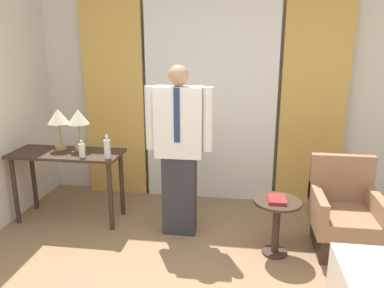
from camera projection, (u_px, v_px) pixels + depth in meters
wall_back at (211, 90)px, 4.57m from camera, size 10.00×0.06×2.70m
curtain_sheer_center at (210, 96)px, 4.46m from camera, size 1.56×0.06×2.58m
curtain_drape_left at (114, 94)px, 4.62m from camera, size 0.75×0.06×2.58m
curtain_drape_right at (314, 98)px, 4.30m from camera, size 0.75×0.06×2.58m
desk at (68, 164)px, 4.04m from camera, size 1.18×0.49×0.77m
table_lamp_left at (58, 118)px, 4.03m from camera, size 0.23×0.23×0.45m
table_lamp_right at (78, 119)px, 4.00m from camera, size 0.23×0.23×0.45m
bottle_near_edge at (107, 149)px, 3.77m from camera, size 0.07×0.07×0.24m
bottle_by_lamp at (82, 150)px, 3.81m from camera, size 0.06×0.06×0.18m
person at (179, 146)px, 3.66m from camera, size 0.66×0.22×1.71m
armchair at (344, 218)px, 3.51m from camera, size 0.59×0.64×0.87m
side_table at (277, 218)px, 3.41m from camera, size 0.43×0.43×0.54m
book at (277, 199)px, 3.36m from camera, size 0.16×0.22×0.03m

